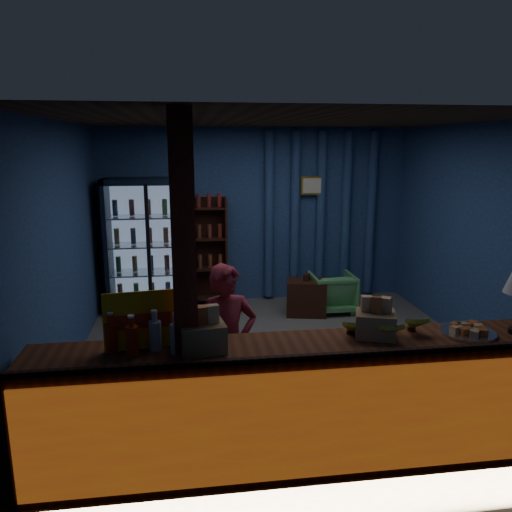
{
  "coord_description": "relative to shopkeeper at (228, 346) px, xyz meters",
  "views": [
    {
      "loc": [
        -1.03,
        -5.19,
        2.37
      ],
      "look_at": [
        -0.32,
        -0.2,
        1.23
      ],
      "focal_mm": 35.0,
      "sensor_mm": 36.0,
      "label": 1
    }
  ],
  "objects": [
    {
      "name": "yellow_sign",
      "position": [
        -0.65,
        -0.53,
        0.45
      ],
      "size": [
        0.52,
        0.16,
        0.41
      ],
      "color": "#FFB80D",
      "rests_on": "counter"
    },
    {
      "name": "snack_box_centre",
      "position": [
        1.07,
        -0.56,
        0.36
      ],
      "size": [
        0.35,
        0.32,
        0.31
      ],
      "color": "#A98452",
      "rests_on": "counter"
    },
    {
      "name": "counter",
      "position": [
        0.72,
        -0.64,
        -0.23
      ],
      "size": [
        4.4,
        0.57,
        0.99
      ],
      "color": "brown",
      "rests_on": "ground"
    },
    {
      "name": "banana_bunches",
      "position": [
        1.15,
        -0.56,
        0.32
      ],
      "size": [
        0.71,
        0.28,
        0.15
      ],
      "color": "gold",
      "rests_on": "counter"
    },
    {
      "name": "bottle_shelf",
      "position": [
        0.02,
        3.32,
        0.09
      ],
      "size": [
        0.5,
        0.28,
        1.6
      ],
      "color": "black",
      "rests_on": "ground"
    },
    {
      "name": "support_post",
      "position": [
        -0.33,
        -0.63,
        0.6
      ],
      "size": [
        0.16,
        0.16,
        2.6
      ],
      "primitive_type": "cube",
      "color": "maroon",
      "rests_on": "ground"
    },
    {
      "name": "snack_box_left",
      "position": [
        -0.23,
        -0.64,
        0.36
      ],
      "size": [
        0.34,
        0.3,
        0.33
      ],
      "color": "#A98452",
      "rests_on": "counter"
    },
    {
      "name": "green_chair",
      "position": [
        1.72,
        2.71,
        -0.42
      ],
      "size": [
        0.6,
        0.62,
        0.56
      ],
      "primitive_type": "imported",
      "rotation": [
        0.0,
        0.0,
        3.15
      ],
      "color": "#53A65F",
      "rests_on": "ground"
    },
    {
      "name": "shopkeeper",
      "position": [
        0.0,
        0.0,
        0.0
      ],
      "size": [
        0.57,
        0.44,
        1.4
      ],
      "primitive_type": "imported",
      "rotation": [
        0.0,
        0.0,
        0.21
      ],
      "color": "#99293C",
      "rests_on": "ground"
    },
    {
      "name": "beverage_cooler",
      "position": [
        -0.83,
        3.18,
        0.23
      ],
      "size": [
        1.2,
        0.62,
        1.9
      ],
      "color": "black",
      "rests_on": "ground"
    },
    {
      "name": "curtain_folds",
      "position": [
        1.72,
        3.41,
        0.6
      ],
      "size": [
        1.74,
        0.14,
        2.5
      ],
      "color": "navy",
      "rests_on": "room_walls"
    },
    {
      "name": "pastry_tray",
      "position": [
        1.78,
        -0.61,
        0.27
      ],
      "size": [
        0.41,
        0.41,
        0.07
      ],
      "color": "silver",
      "rests_on": "counter"
    },
    {
      "name": "side_table",
      "position": [
        1.32,
        2.62,
        -0.45
      ],
      "size": [
        0.61,
        0.5,
        0.59
      ],
      "color": "black",
      "rests_on": "ground"
    },
    {
      "name": "soda_bottles",
      "position": [
        -0.63,
        -0.62,
        0.36
      ],
      "size": [
        0.54,
        0.17,
        0.29
      ],
      "color": "red",
      "rests_on": "counter"
    },
    {
      "name": "room_walls",
      "position": [
        0.72,
        1.27,
        0.87
      ],
      "size": [
        4.6,
        4.6,
        4.6
      ],
      "color": "navy",
      "rests_on": "ground"
    },
    {
      "name": "framed_picture",
      "position": [
        1.57,
        3.36,
        1.05
      ],
      "size": [
        0.36,
        0.04,
        0.28
      ],
      "color": "gold",
      "rests_on": "room_walls"
    },
    {
      "name": "ground",
      "position": [
        0.72,
        1.27,
        -0.7
      ],
      "size": [
        4.6,
        4.6,
        0.0
      ],
      "primitive_type": "plane",
      "color": "#515154",
      "rests_on": "ground"
    }
  ]
}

